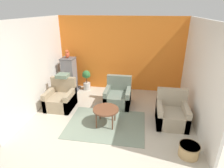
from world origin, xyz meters
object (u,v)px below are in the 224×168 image
(armchair_left, at_px, (61,99))
(armchair_right, at_px, (172,114))
(birdcage, at_px, (69,75))
(parrot, at_px, (67,54))
(armchair_middle, at_px, (118,97))
(coffee_table, at_px, (106,110))
(wicker_basket, at_px, (189,150))
(potted_plant, at_px, (87,79))

(armchair_left, distance_m, armchair_right, 3.17)
(birdcage, relative_size, parrot, 4.12)
(armchair_middle, bearing_deg, coffee_table, -97.97)
(birdcage, distance_m, parrot, 0.76)
(coffee_table, relative_size, armchair_left, 0.76)
(coffee_table, height_order, armchair_middle, armchair_middle)
(armchair_middle, distance_m, parrot, 2.27)
(armchair_right, relative_size, wicker_basket, 2.09)
(armchair_right, height_order, parrot, parrot)
(armchair_left, xyz_separation_m, armchair_right, (3.15, -0.35, 0.00))
(armchair_right, distance_m, armchair_middle, 1.69)
(armchair_left, height_order, armchair_middle, same)
(armchair_middle, bearing_deg, armchair_left, -165.49)
(birdcage, bearing_deg, parrot, 90.00)
(coffee_table, bearing_deg, birdcage, 131.50)
(coffee_table, height_order, armchair_left, armchair_left)
(armchair_right, bearing_deg, parrot, 154.83)
(birdcage, xyz_separation_m, wicker_basket, (3.54, -2.71, -0.44))
(parrot, bearing_deg, potted_plant, 18.00)
(armchair_middle, bearing_deg, wicker_basket, -48.56)
(potted_plant, bearing_deg, armchair_middle, -37.26)
(potted_plant, bearing_deg, armchair_left, -105.39)
(armchair_left, relative_size, parrot, 2.93)
(armchair_right, bearing_deg, armchair_middle, 152.42)
(armchair_right, relative_size, parrot, 2.93)
(wicker_basket, bearing_deg, armchair_middle, 131.44)
(armchair_left, height_order, parrot, parrot)
(coffee_table, bearing_deg, potted_plant, 118.17)
(armchair_middle, relative_size, potted_plant, 1.18)
(armchair_right, bearing_deg, wicker_basket, -79.71)
(armchair_right, height_order, wicker_basket, armchair_right)
(coffee_table, xyz_separation_m, armchair_right, (1.65, 0.34, -0.14))
(wicker_basket, bearing_deg, birdcage, 142.56)
(coffee_table, relative_size, potted_plant, 0.89)
(parrot, bearing_deg, armchair_left, -81.58)
(armchair_middle, distance_m, potted_plant, 1.61)
(armchair_left, distance_m, wicker_basket, 3.68)
(armchair_left, bearing_deg, armchair_middle, 14.51)
(birdcage, xyz_separation_m, parrot, (0.00, 0.00, 0.76))
(armchair_left, height_order, wicker_basket, armchair_left)
(armchair_left, relative_size, armchair_middle, 1.00)
(birdcage, bearing_deg, armchair_middle, -23.07)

